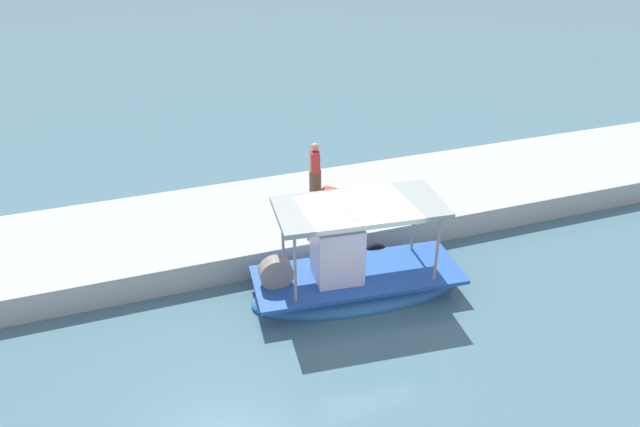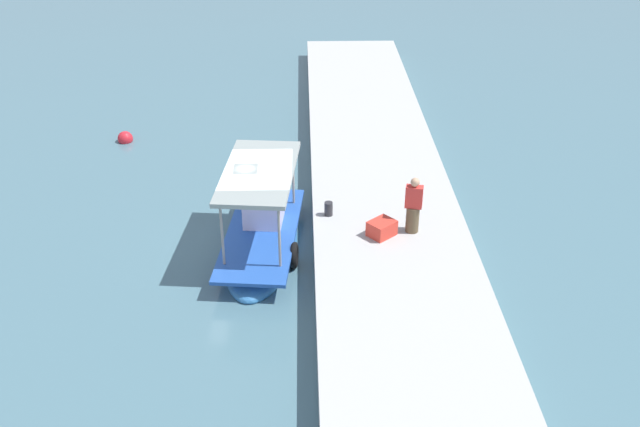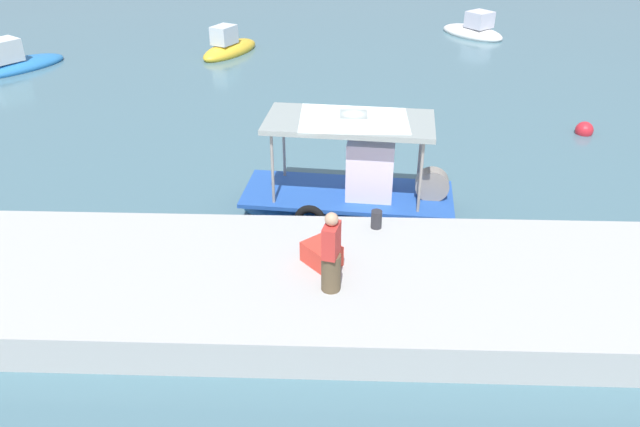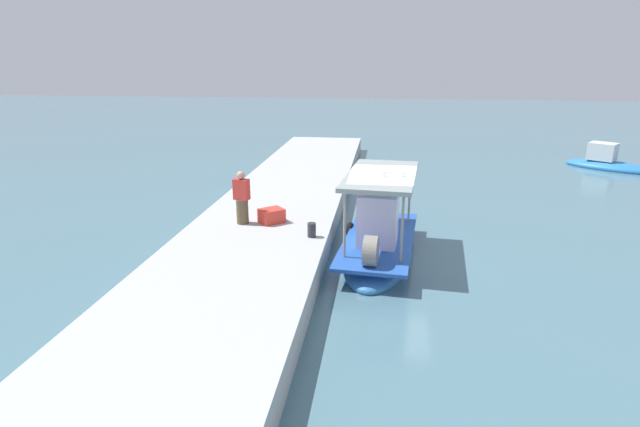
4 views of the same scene
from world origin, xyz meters
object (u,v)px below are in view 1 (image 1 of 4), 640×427
Objects in this scene: main_fishing_boat at (353,278)px; cargo_crate at (331,198)px; fisherman_near_bollard at (315,171)px; mooring_bollard at (310,228)px.

main_fishing_boat is 3.39m from cargo_crate.
main_fishing_boat is 3.36× the size of fisherman_near_bollard.
main_fishing_boat is 7.87× the size of cargo_crate.
cargo_crate is at bearing 103.26° from fisherman_near_bollard.
fisherman_near_bollard reaches higher than cargo_crate.
fisherman_near_bollard is at bearing -76.74° from cargo_crate.
mooring_bollard is (0.94, 2.27, -0.54)m from fisherman_near_bollard.
main_fishing_boat is at bearing 104.97° from mooring_bollard.
fisherman_near_bollard is 2.34× the size of cargo_crate.
cargo_crate is at bearing -129.02° from mooring_bollard.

